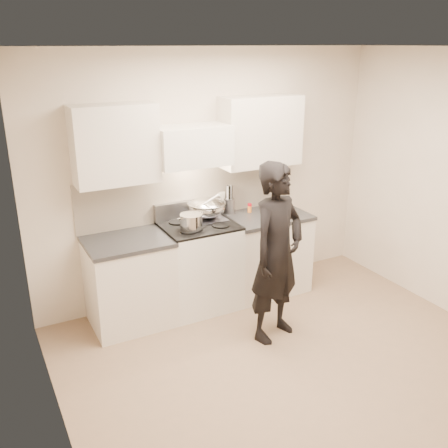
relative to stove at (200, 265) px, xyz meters
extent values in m
plane|color=#876B50|center=(0.30, -1.42, -0.47)|extent=(4.00, 4.00, 0.00)
cube|color=beige|center=(0.30, 0.33, 0.88)|extent=(4.00, 0.04, 2.70)
cube|color=beige|center=(-1.70, -1.42, 0.88)|extent=(0.04, 3.50, 2.70)
cube|color=silver|center=(0.30, -1.42, 2.22)|extent=(4.00, 3.50, 0.02)
cube|color=#F1DEC5|center=(0.05, 0.31, 0.71)|extent=(2.50, 0.02, 0.53)
cube|color=#9B9AA0|center=(0.00, 0.28, 0.56)|extent=(0.76, 0.08, 0.20)
cube|color=silver|center=(0.00, 0.13, 1.28)|extent=(0.76, 0.40, 0.40)
cylinder|color=silver|center=(0.00, -0.05, 1.10)|extent=(0.66, 0.02, 0.02)
cube|color=beige|center=(0.83, 0.16, 1.35)|extent=(0.90, 0.33, 0.75)
cube|color=beige|center=(-0.78, 0.16, 1.35)|extent=(0.80, 0.33, 0.75)
cube|color=silver|center=(0.43, 0.30, 0.63)|extent=(0.08, 0.01, 0.12)
cube|color=silver|center=(0.00, 0.00, -0.01)|extent=(0.76, 0.65, 0.92)
cube|color=black|center=(0.00, 0.00, 0.46)|extent=(0.76, 0.65, 0.02)
cube|color=#ACABBE|center=(0.16, 0.12, 0.47)|extent=(0.36, 0.34, 0.01)
cylinder|color=silver|center=(0.00, -0.29, 0.31)|extent=(0.62, 0.02, 0.02)
cylinder|color=black|center=(-0.18, -0.15, 0.48)|extent=(0.18, 0.18, 0.01)
cylinder|color=black|center=(0.18, -0.15, 0.48)|extent=(0.18, 0.18, 0.01)
cylinder|color=black|center=(-0.18, 0.15, 0.48)|extent=(0.18, 0.18, 0.01)
cylinder|color=black|center=(0.18, 0.15, 0.48)|extent=(0.18, 0.18, 0.01)
cube|color=beige|center=(0.83, 0.00, -0.03)|extent=(0.90, 0.65, 0.88)
cube|color=black|center=(0.83, 0.00, 0.43)|extent=(0.92, 0.67, 0.04)
cube|color=beige|center=(-0.78, 0.00, -0.03)|extent=(0.80, 0.65, 0.88)
cube|color=black|center=(-0.78, 0.00, 0.43)|extent=(0.82, 0.67, 0.04)
ellipsoid|color=silver|center=(0.15, 0.13, 0.59)|extent=(0.40, 0.40, 0.22)
torus|color=silver|center=(0.15, 0.13, 0.65)|extent=(0.42, 0.42, 0.02)
ellipsoid|color=beige|center=(0.15, 0.13, 0.58)|extent=(0.23, 0.23, 0.10)
cylinder|color=white|center=(0.09, -0.03, 0.71)|extent=(0.14, 0.28, 0.22)
cylinder|color=silver|center=(-0.14, -0.11, 0.56)|extent=(0.27, 0.27, 0.15)
cube|color=silver|center=(-0.27, -0.14, 0.62)|extent=(0.05, 0.03, 0.01)
cube|color=silver|center=(0.00, -0.09, 0.62)|extent=(0.05, 0.03, 0.01)
cylinder|color=#9B9AA0|center=(0.49, 0.24, 0.53)|extent=(0.12, 0.12, 0.17)
cylinder|color=black|center=(0.52, 0.23, 0.62)|extent=(0.01, 0.01, 0.30)
cylinder|color=white|center=(0.52, 0.25, 0.62)|extent=(0.01, 0.01, 0.30)
cylinder|color=#9B9AA0|center=(0.50, 0.26, 0.62)|extent=(0.01, 0.01, 0.30)
cylinder|color=black|center=(0.48, 0.26, 0.62)|extent=(0.01, 0.01, 0.30)
cylinder|color=#9B9AA0|center=(0.46, 0.25, 0.62)|extent=(0.01, 0.01, 0.30)
cylinder|color=white|center=(0.46, 0.23, 0.62)|extent=(0.01, 0.01, 0.30)
cylinder|color=black|center=(0.48, 0.21, 0.62)|extent=(0.01, 0.01, 0.30)
cylinder|color=#9B9AA0|center=(0.50, 0.21, 0.62)|extent=(0.01, 0.01, 0.30)
cylinder|color=orange|center=(0.71, 0.15, 0.48)|extent=(0.04, 0.04, 0.08)
cylinder|color=#BA0815|center=(0.71, 0.15, 0.53)|extent=(0.05, 0.05, 0.03)
cylinder|color=#B9791E|center=(1.17, 0.09, 0.51)|extent=(0.07, 0.07, 0.13)
imported|color=black|center=(0.39, -0.88, 0.40)|extent=(0.74, 0.60, 1.74)
camera|label=1|loc=(-2.05, -4.45, 2.25)|focal=40.00mm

